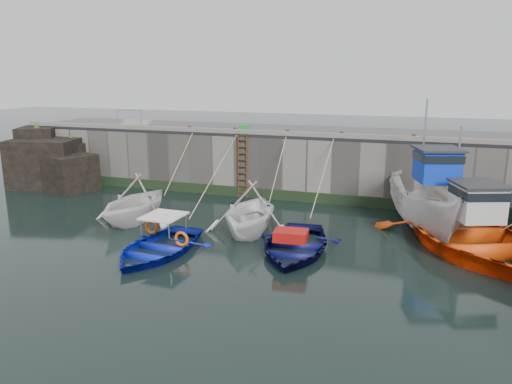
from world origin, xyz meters
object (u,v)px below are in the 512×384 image
(fish_crate, at_px, (244,128))
(bollard_a, at_px, (189,128))
(boat_near_white, at_px, (136,220))
(boat_near_blue, at_px, (158,253))
(boat_far_orange, at_px, (466,233))
(boat_near_navy, at_px, (294,251))
(boat_far_white, at_px, (429,205))
(boat_near_blacktrim, at_px, (250,232))
(bollard_b, at_px, (235,130))
(bollard_e, at_px, (414,137))
(bollard_d, at_px, (342,134))
(ladder, at_px, (242,166))
(bollard_c, at_px, (288,132))

(fish_crate, height_order, bollard_a, fish_crate)
(boat_near_white, distance_m, bollard_a, 6.47)
(boat_near_blue, bearing_deg, fish_crate, 94.11)
(boat_near_white, distance_m, boat_far_orange, 13.05)
(boat_near_navy, height_order, boat_far_white, boat_far_white)
(boat_near_white, relative_size, boat_near_blacktrim, 0.99)
(bollard_b, distance_m, bollard_e, 8.50)
(boat_near_blue, distance_m, bollard_d, 10.52)
(boat_near_navy, distance_m, bollard_d, 7.78)
(ladder, height_order, boat_far_orange, boat_far_orange)
(bollard_a, distance_m, bollard_e, 11.00)
(boat_near_navy, height_order, bollard_c, bollard_c)
(bollard_a, relative_size, bollard_d, 1.00)
(bollard_c, relative_size, bollard_e, 1.00)
(bollard_c, bearing_deg, boat_far_orange, -30.46)
(boat_near_white, height_order, boat_near_navy, boat_near_white)
(boat_near_blue, bearing_deg, bollard_e, 49.30)
(boat_far_white, bearing_deg, boat_far_orange, -68.40)
(boat_near_blue, height_order, bollard_e, bollard_e)
(boat_far_white, bearing_deg, boat_near_white, 175.15)
(ladder, xyz_separation_m, boat_far_orange, (10.11, -4.31, -1.08))
(bollard_a, bearing_deg, boat_near_navy, -43.58)
(boat_far_white, bearing_deg, bollard_b, 144.91)
(ladder, height_order, boat_near_white, ladder)
(boat_near_blacktrim, distance_m, bollard_e, 8.63)
(boat_near_blacktrim, distance_m, bollard_a, 8.22)
(boat_far_white, height_order, fish_crate, boat_far_white)
(boat_far_white, distance_m, bollard_c, 7.60)
(boat_far_white, xyz_separation_m, bollard_c, (-6.60, 3.02, 2.26))
(boat_near_white, height_order, boat_near_blue, boat_near_white)
(bollard_b, bearing_deg, boat_near_blacktrim, -63.75)
(boat_near_navy, xyz_separation_m, bollard_a, (-7.39, 7.03, 3.30))
(boat_near_blacktrim, height_order, bollard_b, bollard_b)
(bollard_a, bearing_deg, fish_crate, 22.67)
(bollard_c, xyz_separation_m, bollard_d, (2.60, 0.00, 0.00))
(boat_near_navy, distance_m, bollard_a, 10.72)
(boat_far_orange, bearing_deg, ladder, 136.46)
(ladder, relative_size, boat_near_white, 0.74)
(fish_crate, bearing_deg, boat_near_blacktrim, -90.23)
(boat_far_white, bearing_deg, boat_near_blue, -164.41)
(ladder, xyz_separation_m, boat_near_blacktrim, (2.19, -5.12, -1.59))
(bollard_b, bearing_deg, bollard_e, 0.00)
(bollard_c, distance_m, bollard_d, 2.60)
(bollard_b, xyz_separation_m, bollard_c, (2.70, 0.00, 0.00))
(fish_crate, xyz_separation_m, bollard_d, (5.22, -1.08, -0.02))
(bollard_d, distance_m, bollard_e, 3.20)
(boat_far_white, relative_size, fish_crate, 12.24)
(boat_near_white, relative_size, boat_far_white, 0.64)
(boat_near_blue, height_order, boat_near_blacktrim, boat_near_blacktrim)
(boat_near_navy, relative_size, bollard_e, 16.71)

